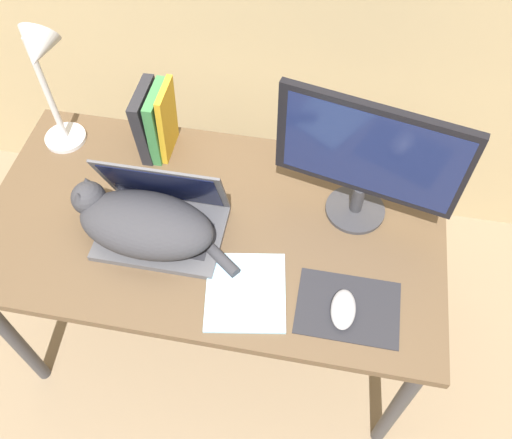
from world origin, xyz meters
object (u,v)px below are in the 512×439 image
at_px(cat, 142,223).
at_px(book_row, 156,121).
at_px(external_monitor, 368,159).
at_px(laptop, 162,218).
at_px(desk_lamp, 43,70).
at_px(computer_mouse, 343,309).
at_px(notepad, 246,292).

distance_m(cat, book_row, 0.35).
distance_m(external_monitor, book_row, 0.65).
bearing_deg(laptop, desk_lamp, 146.03).
xyz_separation_m(cat, desk_lamp, (-0.33, 0.29, 0.23)).
height_order(cat, book_row, book_row).
distance_m(external_monitor, computer_mouse, 0.39).
height_order(laptop, notepad, laptop).
height_order(laptop, book_row, book_row).
xyz_separation_m(book_row, notepad, (0.37, -0.46, -0.11)).
distance_m(cat, desk_lamp, 0.50).
xyz_separation_m(book_row, desk_lamp, (-0.28, -0.05, 0.19)).
bearing_deg(notepad, laptop, 149.09).
bearing_deg(laptop, book_row, 107.77).
xyz_separation_m(laptop, desk_lamp, (-0.37, 0.25, 0.26)).
relative_size(laptop, notepad, 1.32).
xyz_separation_m(computer_mouse, book_row, (-0.62, 0.47, 0.10)).
height_order(cat, external_monitor, external_monitor).
bearing_deg(external_monitor, laptop, -163.24).
relative_size(laptop, external_monitor, 0.71).
bearing_deg(notepad, external_monitor, 50.69).
bearing_deg(book_row, notepad, -51.71).
height_order(cat, desk_lamp, desk_lamp).
bearing_deg(desk_lamp, computer_mouse, -25.27).
bearing_deg(cat, external_monitor, 19.46).
distance_m(laptop, external_monitor, 0.58).
xyz_separation_m(external_monitor, computer_mouse, (-0.01, -0.33, -0.21)).
relative_size(external_monitor, notepad, 1.86).
bearing_deg(external_monitor, notepad, -129.31).
xyz_separation_m(computer_mouse, desk_lamp, (-0.90, 0.42, 0.29)).
xyz_separation_m(external_monitor, book_row, (-0.63, 0.14, -0.11)).
bearing_deg(computer_mouse, cat, 166.93).
distance_m(cat, computer_mouse, 0.58).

